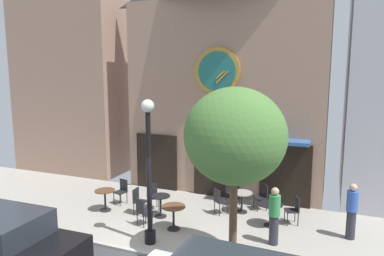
# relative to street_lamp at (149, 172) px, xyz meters

# --- Properties ---
(clock_building) EXTENTS (7.89, 3.38, 10.05)m
(clock_building) POSITION_rel_street_lamp_xyz_m (0.53, 5.55, 3.12)
(clock_building) COLOR #9E7A66
(clock_building) RESTS_ON ground_plane
(neighbor_building_left) EXTENTS (5.57, 4.63, 15.77)m
(neighbor_building_left) POSITION_rel_street_lamp_xyz_m (-7.46, 6.80, 5.80)
(neighbor_building_left) COLOR #9E7A66
(neighbor_building_left) RESTS_ON ground_plane
(street_lamp) EXTENTS (0.36, 0.36, 4.11)m
(street_lamp) POSITION_rel_street_lamp_xyz_m (0.00, 0.00, 0.00)
(street_lamp) COLOR black
(street_lamp) RESTS_ON ground_plane
(street_tree) EXTENTS (2.52, 2.27, 4.49)m
(street_tree) POSITION_rel_street_lamp_xyz_m (2.48, -0.18, 1.19)
(street_tree) COLOR brown
(street_tree) RESTS_ON ground_plane
(cafe_table_center_left) EXTENTS (0.71, 0.71, 0.75)m
(cafe_table_center_left) POSITION_rel_street_lamp_xyz_m (-2.64, 1.54, -1.56)
(cafe_table_center_left) COLOR black
(cafe_table_center_left) RESTS_ON ground_plane
(cafe_table_center) EXTENTS (0.65, 0.65, 0.75)m
(cafe_table_center) POSITION_rel_street_lamp_xyz_m (-0.57, 1.78, -1.58)
(cafe_table_center) COLOR black
(cafe_table_center) RESTS_ON ground_plane
(cafe_table_near_curb) EXTENTS (0.75, 0.75, 0.75)m
(cafe_table_near_curb) POSITION_rel_street_lamp_xyz_m (0.24, 1.06, -1.54)
(cafe_table_near_curb) COLOR black
(cafe_table_near_curb) RESTS_ON ground_plane
(cafe_table_near_door) EXTENTS (0.74, 0.74, 0.72)m
(cafe_table_near_door) POSITION_rel_street_lamp_xyz_m (1.87, 3.20, -1.57)
(cafe_table_near_door) COLOR black
(cafe_table_near_door) RESTS_ON ground_plane
(cafe_table_center_right) EXTENTS (0.76, 0.76, 0.74)m
(cafe_table_center_right) POSITION_rel_street_lamp_xyz_m (2.99, 2.43, -1.55)
(cafe_table_center_right) COLOR black
(cafe_table_center_right) RESTS_ON ground_plane
(cafe_chair_near_lamp) EXTENTS (0.56, 0.56, 0.90)m
(cafe_chair_near_lamp) POSITION_rel_street_lamp_xyz_m (2.49, 3.74, -1.56)
(cafe_chair_near_lamp) COLOR black
(cafe_chair_near_lamp) RESTS_ON ground_plane
(cafe_chair_right_end) EXTENTS (0.53, 0.53, 0.90)m
(cafe_chair_right_end) POSITION_rel_street_lamp_xyz_m (-0.79, 0.94, -1.56)
(cafe_chair_right_end) COLOR black
(cafe_chair_right_end) RESTS_ON ground_plane
(cafe_chair_left_end) EXTENTS (0.49, 0.49, 0.90)m
(cafe_chair_left_end) POSITION_rel_street_lamp_xyz_m (-2.50, 2.39, -1.56)
(cafe_chair_left_end) COLOR black
(cafe_chair_left_end) RESTS_ON ground_plane
(cafe_chair_corner) EXTENTS (0.56, 0.56, 0.90)m
(cafe_chair_corner) POSITION_rel_street_lamp_xyz_m (1.32, 3.85, -1.56)
(cafe_chair_corner) COLOR black
(cafe_chair_corner) RESTS_ON ground_plane
(cafe_chair_facing_wall) EXTENTS (0.52, 0.52, 0.90)m
(cafe_chair_facing_wall) POSITION_rel_street_lamp_xyz_m (3.67, 2.88, -1.56)
(cafe_chair_facing_wall) COLOR black
(cafe_chair_facing_wall) RESTS_ON ground_plane
(cafe_chair_near_tree) EXTENTS (0.41, 0.41, 0.90)m
(cafe_chair_near_tree) POSITION_rel_street_lamp_xyz_m (-1.39, 1.72, -1.56)
(cafe_chair_near_tree) COLOR black
(cafe_chair_near_tree) RESTS_ON ground_plane
(cafe_chair_mid_row) EXTENTS (0.56, 0.56, 0.90)m
(cafe_chair_mid_row) POSITION_rel_street_lamp_xyz_m (-1.18, 2.34, -1.56)
(cafe_chair_mid_row) COLOR black
(cafe_chair_mid_row) RESTS_ON ground_plane
(cafe_chair_facing_street) EXTENTS (0.56, 0.56, 0.90)m
(cafe_chair_facing_street) POSITION_rel_street_lamp_xyz_m (1.19, 2.75, -1.56)
(cafe_chair_facing_street) COLOR black
(cafe_chair_facing_street) RESTS_ON ground_plane
(pedestrian_blue) EXTENTS (0.37, 0.37, 1.67)m
(pedestrian_blue) POSITION_rel_street_lamp_xyz_m (5.32, 2.44, -1.23)
(pedestrian_blue) COLOR #2D2D38
(pedestrian_blue) RESTS_ON ground_plane
(pedestrian_green) EXTENTS (0.45, 0.45, 1.67)m
(pedestrian_green) POSITION_rel_street_lamp_xyz_m (3.28, 1.24, -1.23)
(pedestrian_green) COLOR #2D2D38
(pedestrian_green) RESTS_ON ground_plane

